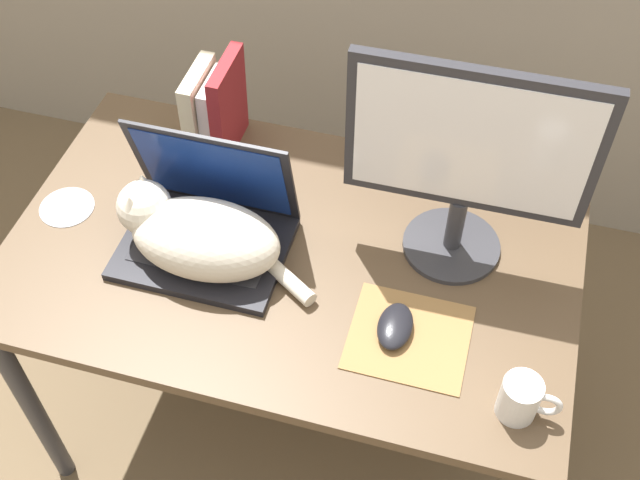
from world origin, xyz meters
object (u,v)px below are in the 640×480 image
laptop (207,225)px  computer_mouse (395,326)px  book_row (215,109)px  mug (521,399)px  cd_disc (67,207)px  cat (197,235)px  external_monitor (468,159)px

laptop → computer_mouse: laptop is taller
book_row → mug: bearing=-34.3°
mug → cd_disc: bearing=167.0°
laptop → mug: bearing=-18.7°
cat → computer_mouse: size_ratio=3.96×
laptop → cd_disc: size_ratio=2.86×
laptop → cat: laptop is taller
cat → computer_mouse: (0.42, -0.07, -0.06)m
external_monitor → computer_mouse: size_ratio=4.25×
computer_mouse → cd_disc: bearing=170.7°
laptop → cd_disc: (-0.34, 0.01, -0.05)m
cat → cd_disc: (-0.34, 0.06, -0.08)m
mug → external_monitor: bearing=117.2°
external_monitor → book_row: 0.63m
computer_mouse → mug: mug is taller
laptop → mug: size_ratio=3.08×
cat → computer_mouse: 0.43m
external_monitor → computer_mouse: bearing=-106.2°
book_row → mug: (0.76, -0.52, -0.06)m
computer_mouse → book_row: size_ratio=0.46×
external_monitor → computer_mouse: 0.35m
cat → cd_disc: cat is taller
computer_mouse → cd_disc: (-0.76, 0.12, -0.02)m
laptop → computer_mouse: size_ratio=3.12×
book_row → cd_disc: (-0.25, -0.29, -0.10)m
laptop → external_monitor: 0.55m
external_monitor → mug: bearing=-62.8°
mug → cd_disc: mug is taller
external_monitor → mug: (0.18, -0.35, -0.21)m
laptop → external_monitor: external_monitor is taller
laptop → external_monitor: bearing=13.5°
computer_mouse → book_row: book_row is taller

